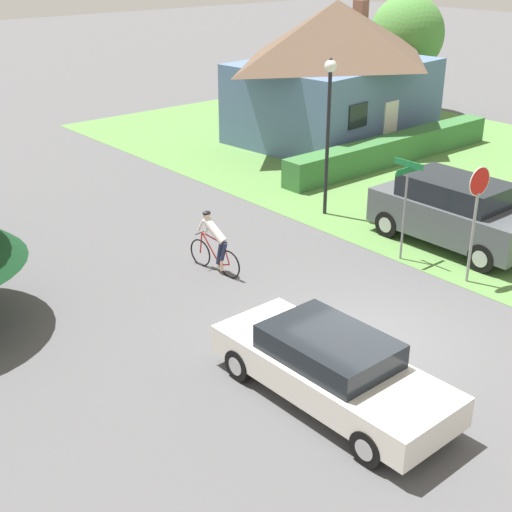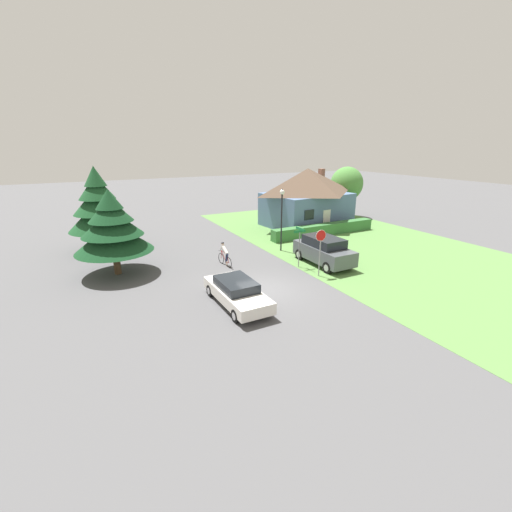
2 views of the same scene
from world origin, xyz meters
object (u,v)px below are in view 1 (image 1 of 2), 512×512
object	(u,v)px
sedan_left_lane	(330,367)
parked_suv_right	(454,212)
stop_sign	(477,202)
street_name_sign	(406,192)
street_lamp	(329,107)
deciduous_tree_right	(407,35)
cottage_house	(335,69)
cyclist	(215,244)

from	to	relation	value
sedan_left_lane	parked_suv_right	size ratio (longest dim) A/B	1.05
stop_sign	sedan_left_lane	bearing A→B (deg)	16.79
stop_sign	street_name_sign	size ratio (longest dim) A/B	1.09
parked_suv_right	street_name_sign	bearing A→B (deg)	81.39
stop_sign	street_lamp	distance (m)	5.85
parked_suv_right	deciduous_tree_right	bearing A→B (deg)	-46.14
street_lamp	street_name_sign	xyz separation A→B (m)	(-0.90, -3.73, -1.44)
sedan_left_lane	parked_suv_right	xyz separation A→B (m)	(7.84, 2.96, 0.28)
cottage_house	deciduous_tree_right	size ratio (longest dim) A/B	1.64
cyclist	parked_suv_right	size ratio (longest dim) A/B	0.40
stop_sign	street_lamp	xyz separation A→B (m)	(0.72, 5.68, 1.23)
street_lamp	cottage_house	bearing A→B (deg)	42.86
stop_sign	street_name_sign	world-z (taller)	stop_sign
cottage_house	stop_sign	world-z (taller)	cottage_house
stop_sign	deciduous_tree_right	size ratio (longest dim) A/B	0.53
deciduous_tree_right	cyclist	bearing A→B (deg)	-153.95
street_lamp	street_name_sign	size ratio (longest dim) A/B	1.76
cottage_house	sedan_left_lane	xyz separation A→B (m)	(-13.75, -13.32, -2.22)
parked_suv_right	stop_sign	bearing A→B (deg)	135.25
sedan_left_lane	stop_sign	world-z (taller)	stop_sign
cottage_house	street_name_sign	bearing A→B (deg)	-133.23
stop_sign	street_name_sign	distance (m)	1.97
cyclist	street_name_sign	bearing A→B (deg)	-127.45
sedan_left_lane	cyclist	bearing A→B (deg)	-17.68
cyclist	sedan_left_lane	bearing A→B (deg)	156.77
street_lamp	parked_suv_right	bearing A→B (deg)	-76.94
street_name_sign	stop_sign	bearing A→B (deg)	-84.68
cyclist	stop_sign	distance (m)	6.45
cottage_house	stop_sign	xyz separation A→B (m)	(-7.57, -12.03, -0.83)
cyclist	street_lamp	distance (m)	5.86
cyclist	deciduous_tree_right	distance (m)	20.59
stop_sign	street_lamp	size ratio (longest dim) A/B	0.62
deciduous_tree_right	stop_sign	bearing A→B (deg)	-135.91
street_name_sign	deciduous_tree_right	bearing A→B (deg)	39.28
cottage_house	street_name_sign	size ratio (longest dim) A/B	3.35
cyclist	street_lamp	xyz separation A→B (m)	(5.14, 1.17, 2.55)
parked_suv_right	street_lamp	xyz separation A→B (m)	(-0.93, 4.01, 2.34)
street_lamp	street_name_sign	world-z (taller)	street_lamp
sedan_left_lane	deciduous_tree_right	bearing A→B (deg)	-54.45
parked_suv_right	deciduous_tree_right	xyz separation A→B (m)	(12.24, 11.79, 2.69)
cyclist	parked_suv_right	bearing A→B (deg)	-121.35
parked_suv_right	deciduous_tree_right	world-z (taller)	deciduous_tree_right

